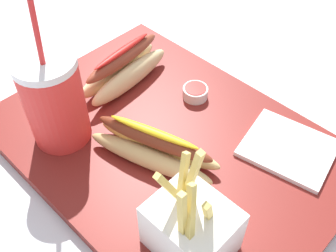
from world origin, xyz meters
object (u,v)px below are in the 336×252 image
at_px(hot_dog_1, 154,148).
at_px(napkin_stack, 288,148).
at_px(hot_dog_2, 124,69).
at_px(soda_cup, 54,100).
at_px(fries_basket, 191,228).
at_px(ketchup_cup_1, 195,92).

distance_m(hot_dog_1, napkin_stack, 0.19).
bearing_deg(hot_dog_2, soda_cup, -80.77).
distance_m(hot_dog_2, napkin_stack, 0.28).
distance_m(soda_cup, hot_dog_2, 0.15).
bearing_deg(fries_basket, soda_cup, -179.82).
distance_m(fries_basket, hot_dog_1, 0.14).
bearing_deg(hot_dog_1, hot_dog_2, 152.34).
distance_m(soda_cup, hot_dog_1, 0.15).
distance_m(fries_basket, napkin_stack, 0.21).
distance_m(soda_cup, ketchup_cup_1, 0.22).
relative_size(soda_cup, hot_dog_1, 1.25).
xyz_separation_m(fries_basket, hot_dog_1, (-0.12, 0.06, -0.02)).
distance_m(ketchup_cup_1, napkin_stack, 0.17).
bearing_deg(soda_cup, fries_basket, 0.18).
bearing_deg(hot_dog_2, hot_dog_1, -27.66).
xyz_separation_m(fries_basket, ketchup_cup_1, (-0.16, 0.19, -0.03)).
relative_size(hot_dog_1, hot_dog_2, 1.10).
bearing_deg(hot_dog_2, fries_basket, -27.17).
relative_size(fries_basket, hot_dog_2, 0.89).
bearing_deg(fries_basket, napkin_stack, 89.01).
bearing_deg(ketchup_cup_1, fries_basket, -49.73).
bearing_deg(hot_dog_1, fries_basket, -26.57).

